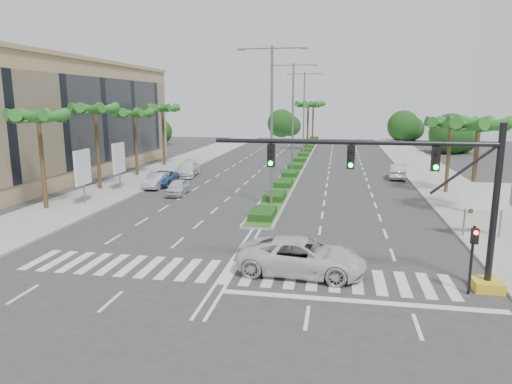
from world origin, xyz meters
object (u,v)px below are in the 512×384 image
at_px(car_parked_a, 177,187).
at_px(car_parked_c, 162,178).
at_px(car_parked_b, 157,180).
at_px(car_crossing, 302,256).
at_px(car_parked_d, 187,169).
at_px(car_right, 398,171).

height_order(car_parked_a, car_parked_c, car_parked_c).
distance_m(car_parked_b, car_crossing, 24.73).
xyz_separation_m(car_parked_d, car_crossing, (14.56, -26.50, 0.07)).
relative_size(car_parked_a, car_parked_c, 0.80).
distance_m(car_parked_a, car_crossing, 20.66).
bearing_deg(car_crossing, car_parked_a, 40.63).
relative_size(car_parked_c, car_parked_d, 0.91).
height_order(car_parked_b, car_right, car_right).
bearing_deg(car_crossing, car_parked_d, 33.35).
bearing_deg(car_parked_c, car_parked_b, -93.18).
bearing_deg(car_parked_c, car_parked_a, -56.44).
xyz_separation_m(car_parked_a, car_parked_c, (-3.06, 4.10, 0.02)).
distance_m(car_parked_c, car_right, 24.45).
bearing_deg(car_crossing, car_parked_c, 40.76).
bearing_deg(car_parked_d, car_crossing, -66.23).
distance_m(car_parked_c, car_parked_d, 5.75).
height_order(car_parked_b, car_parked_c, car_parked_b).
xyz_separation_m(car_parked_b, car_parked_c, (0.00, 1.31, -0.02)).
xyz_separation_m(car_parked_b, car_parked_d, (0.66, 7.02, 0.07)).
relative_size(car_parked_c, car_crossing, 0.80).
bearing_deg(car_right, car_parked_a, 38.83).
height_order(car_parked_a, car_right, car_right).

